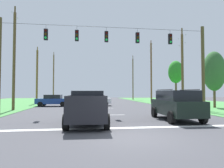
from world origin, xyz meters
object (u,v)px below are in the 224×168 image
Objects in this scene: utility_pole_mid_right at (182,69)px; suv_black at (176,104)px; utility_pole_distant_right at (37,76)px; utility_pole_distant_left at (54,77)px; overhead_signal_span at (108,61)px; utility_pole_far_left at (14,59)px; tree_roadside_right at (214,71)px; distant_car_oncoming at (53,100)px; utility_pole_far_right at (151,71)px; tree_roadside_far_right at (176,72)px; distant_car_crossing_white at (95,100)px; pickup_truck at (88,107)px; utility_pole_near_left at (133,78)px.

suv_black is at bearing -119.14° from utility_pole_mid_right.
utility_pole_distant_right is 14.23m from utility_pole_distant_left.
overhead_signal_span is 3.77× the size of suv_black.
utility_pole_distant_right is (-0.53, 12.36, -0.77)m from utility_pole_far_left.
utility_pole_distant_left is (-0.07, 26.55, 0.20)m from utility_pole_far_left.
tree_roadside_right is at bearing 0.80° from utility_pole_far_left.
distant_car_oncoming is (-6.16, 9.87, -3.84)m from overhead_signal_span.
utility_pole_distant_left reaches higher than utility_pole_distant_right.
utility_pole_far_right is at bearing 0.42° from utility_pole_distant_right.
tree_roadside_far_right is at bearing -0.80° from utility_pole_distant_right.
utility_pole_far_right is at bearing 173.77° from tree_roadside_far_right.
tree_roadside_far_right is (14.57, 6.19, 4.58)m from distant_car_crossing_white.
overhead_signal_span is 32.27m from utility_pole_distant_left.
utility_pole_distant_left is at bearing 125.74° from utility_pole_mid_right.
utility_pole_distant_left is at bearing 148.06° from tree_roadside_far_right.
utility_pole_far_left is (-7.46, 9.88, 4.30)m from pickup_truck.
utility_pole_mid_right is 0.87× the size of utility_pole_far_left.
distant_car_oncoming is 17.87m from utility_pole_far_right.
utility_pole_distant_left is at bearing 90.14° from utility_pole_far_left.
tree_roadside_right is (3.88, -0.20, -0.30)m from utility_pole_mid_right.
utility_pole_far_right is at bearing 33.52° from utility_pole_far_left.
distant_car_oncoming is at bearing -127.21° from utility_pole_near_left.
tree_roadside_far_right is at bearing 23.00° from distant_car_crossing_white.
utility_pole_mid_right is 22.56m from utility_pole_distant_right.
utility_pole_far_left is at bearing 155.09° from overhead_signal_span.
distant_car_oncoming is at bearing -162.14° from tree_roadside_far_right.
pickup_truck is at bearing -171.76° from suv_black.
tree_roadside_far_right is (20.10, 6.48, 4.58)m from distant_car_oncoming.
tree_roadside_far_right is at bearing -6.23° from utility_pole_far_right.
suv_black is 0.65× the size of tree_roadside_far_right.
overhead_signal_span is 1.63× the size of utility_pole_distant_left.
suv_black is (5.90, 0.85, 0.09)m from pickup_truck.
overhead_signal_span is 14.05m from tree_roadside_right.
utility_pole_far_right reaches higher than tree_roadside_far_right.
overhead_signal_span is 6.90m from pickup_truck.
utility_pole_far_right reaches higher than utility_pole_far_left.
utility_pole_mid_right is 1.02× the size of utility_pole_distant_right.
utility_pole_far_right reaches higher than tree_roadside_right.
pickup_truck is at bearing -145.97° from tree_roadside_right.
utility_pole_far_right reaches higher than utility_pole_near_left.
utility_pole_far_left reaches higher than tree_roadside_right.
utility_pole_near_left is at bearing 54.32° from utility_pole_far_left.
utility_pole_distant_left is at bearing 112.86° from distant_car_crossing_white.
utility_pole_distant_right reaches higher than distant_car_crossing_white.
overhead_signal_span is 10.55m from utility_pole_mid_right.
utility_pole_far_right is 4.39m from tree_roadside_far_right.
pickup_truck is 27.35m from tree_roadside_far_right.
suv_black is 15.59m from distant_car_crossing_white.
utility_pole_far_right is 0.99× the size of utility_pole_distant_left.
utility_pole_far_right is (9.59, 16.82, 0.94)m from overhead_signal_span.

